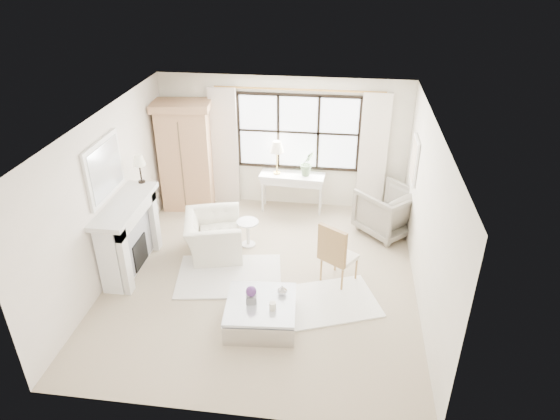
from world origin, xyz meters
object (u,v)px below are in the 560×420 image
(club_armchair, at_px, (214,235))
(console_table, at_px, (292,192))
(armoire, at_px, (186,155))
(coffee_table, at_px, (261,313))

(club_armchair, bearing_deg, console_table, -48.05)
(armoire, xyz_separation_m, console_table, (2.16, 0.10, -0.74))
(armoire, relative_size, coffee_table, 2.08)
(club_armchair, xyz_separation_m, coffee_table, (1.14, -1.75, -0.18))
(armoire, distance_m, console_table, 2.28)
(armoire, relative_size, console_table, 1.69)
(club_armchair, height_order, coffee_table, club_armchair)
(armoire, bearing_deg, console_table, -3.95)
(console_table, height_order, coffee_table, console_table)
(club_armchair, distance_m, coffee_table, 2.10)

